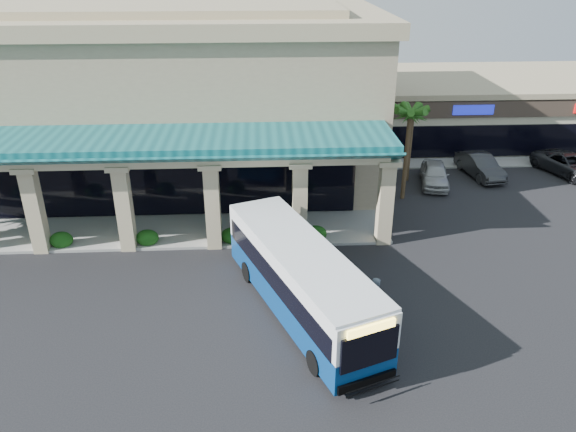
{
  "coord_description": "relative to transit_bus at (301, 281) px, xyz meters",
  "views": [
    {
      "loc": [
        -0.53,
        -21.26,
        14.41
      ],
      "look_at": [
        0.83,
        4.14,
        2.2
      ],
      "focal_mm": 35.0,
      "sensor_mm": 36.0,
      "label": 1
    }
  ],
  "objects": [
    {
      "name": "palm_1",
      "position": [
        8.39,
        15.0,
        1.31
      ],
      "size": [
        2.4,
        2.4,
        5.8
      ],
      "primitive_type": null,
      "color": "#245A18",
      "rests_on": "ground"
    },
    {
      "name": "car_white",
      "position": [
        13.61,
        15.47,
        -0.83
      ],
      "size": [
        2.32,
        4.82,
        1.52
      ],
      "primitive_type": "imported",
      "rotation": [
        0.0,
        0.0,
        0.16
      ],
      "color": "#2C2C2E",
      "rests_on": "ground"
    },
    {
      "name": "arcade",
      "position": [
        -9.11,
        7.8,
        1.26
      ],
      "size": [
        30.0,
        6.2,
        5.7
      ],
      "primitive_type": null,
      "color": "#0E5056",
      "rests_on": "ground"
    },
    {
      "name": "palm_0",
      "position": [
        7.39,
        12.0,
        1.71
      ],
      "size": [
        2.4,
        2.4,
        6.6
      ],
      "primitive_type": null,
      "color": "#245A18",
      "rests_on": "ground"
    },
    {
      "name": "car_silver",
      "position": [
        10.02,
        14.09,
        -0.85
      ],
      "size": [
        2.63,
        4.62,
        1.48
      ],
      "primitive_type": "imported",
      "rotation": [
        0.0,
        0.0,
        -0.21
      ],
      "color": "#AAAAAA",
      "rests_on": "ground"
    },
    {
      "name": "car_gray",
      "position": [
        19.91,
        15.46,
        -0.85
      ],
      "size": [
        4.07,
        5.83,
        1.48
      ],
      "primitive_type": "imported",
      "rotation": [
        0.0,
        0.0,
        0.34
      ],
      "color": "#27292D",
      "rests_on": "ground"
    },
    {
      "name": "strip_mall",
      "position": [
        16.89,
        25.0,
        0.86
      ],
      "size": [
        22.5,
        12.5,
        4.9
      ],
      "primitive_type": null,
      "color": "beige",
      "rests_on": "ground"
    },
    {
      "name": "broadleaf_tree",
      "position": [
        6.39,
        20.0,
        0.81
      ],
      "size": [
        2.6,
        2.6,
        4.81
      ],
      "primitive_type": null,
      "color": "#13410E",
      "rests_on": "ground"
    },
    {
      "name": "ground",
      "position": [
        -1.11,
        1.0,
        -1.59
      ],
      "size": [
        110.0,
        110.0,
        0.0
      ],
      "primitive_type": "plane",
      "color": "black"
    },
    {
      "name": "pedestrian",
      "position": [
        3.15,
        -0.65,
        -0.59
      ],
      "size": [
        0.63,
        0.82,
        2.01
      ],
      "primitive_type": "imported",
      "rotation": [
        0.0,
        0.0,
        1.36
      ],
      "color": "#4F5A66",
      "rests_on": "ground"
    },
    {
      "name": "transit_bus",
      "position": [
        0.0,
        0.0,
        0.0
      ],
      "size": [
        6.61,
        11.59,
        3.19
      ],
      "primitive_type": null,
      "rotation": [
        0.0,
        0.0,
        0.37
      ],
      "color": "navy",
      "rests_on": "ground"
    },
    {
      "name": "main_building",
      "position": [
        -9.11,
        17.0,
        4.08
      ],
      "size": [
        30.8,
        14.8,
        11.35
      ],
      "primitive_type": null,
      "color": "tan",
      "rests_on": "ground"
    }
  ]
}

